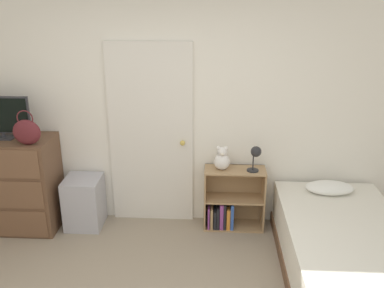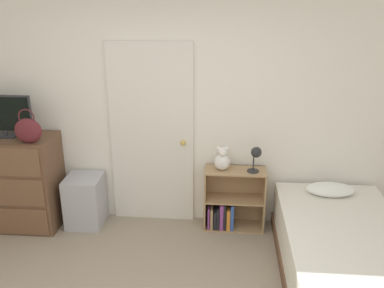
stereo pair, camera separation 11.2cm
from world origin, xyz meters
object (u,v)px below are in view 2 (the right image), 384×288
Objects in this scene: dresser at (15,182)px; bookshelf at (229,205)px; tv at (3,115)px; bed at (342,252)px; desk_lamp at (256,155)px; storage_bin at (85,201)px; teddy_bear at (222,160)px; handbag at (28,130)px.

bookshelf is (2.35, 0.13, -0.25)m from dresser.
tv is 0.33× the size of bed.
dresser reaches higher than desk_lamp.
tv is 1.26m from storage_bin.
tv reaches higher than desk_lamp.
storage_bin is at bearing -177.72° from bookshelf.
tv is at bearing -177.20° from teddy_bear.
desk_lamp reaches higher than bed.
desk_lamp is 1.25m from bed.
handbag is at bearing -174.01° from desk_lamp.
teddy_bear is (2.28, 0.11, -0.47)m from tv.
dresser is at bearing -176.92° from bookshelf.
tv reaches higher than dresser.
desk_lamp is 0.15× the size of bed.
dresser is 0.56× the size of bed.
dresser reaches higher than bookshelf.
bed is (0.78, -0.74, -0.63)m from desk_lamp.
teddy_bear is 0.36m from desk_lamp.
bookshelf is (2.37, 0.12, -1.01)m from tv.
dresser is 1.70× the size of tv.
tv is at bearing -176.13° from storage_bin.
bookshelf is at bearing 2.50° from teddy_bear.
storage_bin is at bearing 164.64° from bed.
tv is at bearing 152.73° from handbag.
bed is (3.07, -0.50, -0.92)m from handbag.
bookshelf is 1.30m from bed.
dresser is 1.50× the size of bookshelf.
tv is at bearing -177.21° from bookshelf.
dresser is at bearing -23.06° from tv.
dresser is 2.28m from teddy_bear.
desk_lamp is (0.25, -0.05, 0.62)m from bookshelf.
handbag is 0.63× the size of storage_bin.
storage_bin is 2.02× the size of desk_lamp.
teddy_bear is at bearing 3.10° from dresser.
dresser reaches higher than bed.
dresser is 2.37m from bookshelf.
handbag is 0.52× the size of bookshelf.
dresser is at bearing 168.92° from bed.
bed is at bearing -43.72° from desk_lamp.
bookshelf is at bearing 3.08° from dresser.
bookshelf is 2.66× the size of teddy_bear.
handbag is (0.31, -0.16, 0.66)m from dresser.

